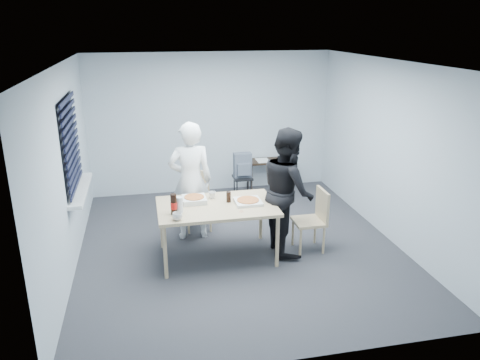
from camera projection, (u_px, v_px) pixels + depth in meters
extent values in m
plane|color=#28282D|center=(239.00, 245.00, 6.82)|extent=(5.00, 5.00, 0.00)
plane|color=white|center=(239.00, 63.00, 5.99)|extent=(5.00, 5.00, 0.00)
plane|color=#B4BFC9|center=(211.00, 123.00, 8.72)|extent=(4.50, 0.00, 4.50)
plane|color=#B4BFC9|center=(297.00, 238.00, 4.08)|extent=(4.50, 0.00, 4.50)
plane|color=#B4BFC9|center=(66.00, 170.00, 5.96)|extent=(0.00, 5.00, 5.00)
plane|color=#B4BFC9|center=(389.00, 151.00, 6.84)|extent=(0.00, 5.00, 5.00)
plane|color=black|center=(70.00, 143.00, 6.25)|extent=(0.00, 1.30, 1.30)
cube|color=black|center=(72.00, 143.00, 6.26)|extent=(0.04, 1.30, 1.25)
cube|color=silver|center=(81.00, 190.00, 6.48)|extent=(0.18, 1.42, 0.05)
cube|color=tan|center=(217.00, 207.00, 6.26)|extent=(1.58, 1.00, 0.04)
cylinder|color=tan|center=(165.00, 252.00, 5.83)|extent=(0.05, 0.05, 0.73)
cylinder|color=tan|center=(162.00, 224.00, 6.65)|extent=(0.05, 0.05, 0.73)
cylinder|color=tan|center=(277.00, 242.00, 6.12)|extent=(0.05, 0.05, 0.73)
cylinder|color=tan|center=(261.00, 216.00, 6.93)|extent=(0.05, 0.05, 0.73)
cube|color=tan|center=(198.00, 203.00, 7.26)|extent=(0.42, 0.42, 0.04)
cube|color=tan|center=(196.00, 184.00, 7.36)|extent=(0.42, 0.04, 0.44)
cylinder|color=tan|center=(189.00, 221.00, 7.14)|extent=(0.03, 0.03, 0.41)
cylinder|color=tan|center=(186.00, 213.00, 7.45)|extent=(0.03, 0.03, 0.41)
cylinder|color=tan|center=(211.00, 219.00, 7.21)|extent=(0.03, 0.03, 0.41)
cylinder|color=tan|center=(207.00, 211.00, 7.52)|extent=(0.03, 0.03, 0.41)
cube|color=tan|center=(309.00, 222.00, 6.57)|extent=(0.42, 0.42, 0.04)
cube|color=tan|center=(322.00, 205.00, 6.53)|extent=(0.04, 0.42, 0.44)
cylinder|color=tan|center=(301.00, 242.00, 6.45)|extent=(0.03, 0.03, 0.41)
cylinder|color=tan|center=(293.00, 232.00, 6.77)|extent=(0.03, 0.03, 0.41)
cylinder|color=tan|center=(324.00, 240.00, 6.52)|extent=(0.03, 0.03, 0.41)
cylinder|color=tan|center=(315.00, 230.00, 6.84)|extent=(0.03, 0.03, 0.41)
imported|color=white|center=(191.00, 181.00, 6.83)|extent=(0.65, 0.42, 1.77)
imported|color=black|center=(288.00, 191.00, 6.44)|extent=(0.47, 0.86, 1.77)
cube|color=black|center=(270.00, 161.00, 8.96)|extent=(0.88, 0.39, 0.04)
cylinder|color=black|center=(251.00, 179.00, 8.83)|extent=(0.04, 0.04, 0.55)
cylinder|color=black|center=(248.00, 174.00, 9.12)|extent=(0.04, 0.04, 0.55)
cylinder|color=black|center=(292.00, 177.00, 8.99)|extent=(0.04, 0.04, 0.55)
cylinder|color=black|center=(287.00, 172.00, 9.28)|extent=(0.04, 0.04, 0.55)
cube|color=black|center=(242.00, 178.00, 8.40)|extent=(0.33, 0.33, 0.04)
cylinder|color=black|center=(237.00, 192.00, 8.33)|extent=(0.04, 0.04, 0.42)
cylinder|color=black|center=(234.00, 188.00, 8.56)|extent=(0.04, 0.04, 0.42)
cylinder|color=black|center=(251.00, 191.00, 8.38)|extent=(0.04, 0.04, 0.42)
cylinder|color=black|center=(248.00, 187.00, 8.61)|extent=(0.04, 0.04, 0.42)
cube|color=slate|center=(242.00, 165.00, 8.32)|extent=(0.31, 0.17, 0.44)
cube|color=slate|center=(244.00, 170.00, 8.23)|extent=(0.23, 0.06, 0.21)
cube|color=silver|center=(194.00, 201.00, 6.36)|extent=(0.32, 0.32, 0.03)
cube|color=silver|center=(194.00, 198.00, 6.35)|extent=(0.32, 0.32, 0.03)
cylinder|color=#CC7F38|center=(194.00, 197.00, 6.34)|extent=(0.27, 0.27, 0.01)
cube|color=silver|center=(248.00, 202.00, 6.32)|extent=(0.35, 0.35, 0.04)
cylinder|color=#CC7F38|center=(248.00, 200.00, 6.32)|extent=(0.30, 0.30, 0.01)
imported|color=silver|center=(177.00, 216.00, 5.77)|extent=(0.17, 0.17, 0.10)
imported|color=silver|center=(212.00, 195.00, 6.49)|extent=(0.10, 0.10, 0.09)
cylinder|color=black|center=(229.00, 197.00, 6.34)|extent=(0.08, 0.08, 0.14)
cylinder|color=black|center=(174.00, 204.00, 5.92)|extent=(0.08, 0.08, 0.27)
cylinder|color=red|center=(174.00, 206.00, 5.93)|extent=(0.08, 0.08, 0.09)
cylinder|color=silver|center=(180.00, 205.00, 5.99)|extent=(0.11, 0.11, 0.21)
torus|color=red|center=(241.00, 211.00, 6.04)|extent=(0.06, 0.06, 0.00)
cube|color=white|center=(263.00, 160.00, 8.91)|extent=(0.24, 0.33, 0.01)
cube|color=black|center=(281.00, 158.00, 8.99)|extent=(0.16, 0.14, 0.06)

